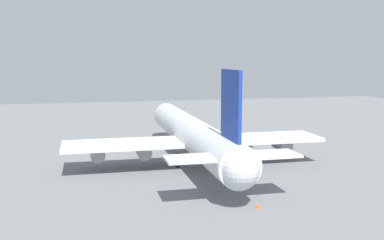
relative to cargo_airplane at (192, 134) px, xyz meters
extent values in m
plane|color=slate|center=(0.20, 0.00, -5.74)|extent=(248.81, 248.81, 0.00)
cylinder|color=silver|center=(0.20, 0.00, 0.10)|extent=(56.47, 6.27, 6.27)
sphere|color=silver|center=(28.43, 0.00, 0.10)|extent=(6.14, 6.14, 6.14)
sphere|color=silver|center=(-28.03, 0.00, 0.10)|extent=(5.33, 5.33, 5.33)
cube|color=#19389E|center=(-23.52, 0.00, 8.25)|extent=(7.91, 0.50, 10.03)
cube|color=silver|center=(-24.65, -5.00, 1.04)|extent=(5.08, 9.40, 0.36)
cube|color=silver|center=(-24.65, 5.00, 1.04)|extent=(5.08, 9.40, 0.36)
cube|color=silver|center=(-2.63, -13.23, -0.84)|extent=(9.60, 22.69, 0.70)
cube|color=silver|center=(-2.63, 13.23, -0.84)|extent=(9.60, 22.69, 0.70)
cylinder|color=gray|center=(-1.63, -9.82, -2.51)|extent=(5.02, 2.63, 2.63)
cylinder|color=gray|center=(-1.63, -18.22, -2.51)|extent=(5.02, 2.63, 2.63)
cylinder|color=gray|center=(-1.63, 9.82, -2.51)|extent=(5.02, 2.63, 2.63)
cylinder|color=gray|center=(-1.63, 18.22, -2.51)|extent=(5.02, 2.63, 2.63)
cylinder|color=black|center=(18.27, 0.00, -4.39)|extent=(0.70, 0.70, 2.70)
cylinder|color=black|center=(-2.63, -3.45, -4.39)|extent=(0.70, 0.70, 2.70)
cylinder|color=black|center=(-2.63, 3.45, -4.39)|extent=(0.70, 0.70, 2.70)
cube|color=#333338|center=(16.33, 15.82, -4.29)|extent=(2.54, 2.01, 1.89)
cube|color=white|center=(15.59, 14.16, -4.60)|extent=(3.04, 3.13, 1.27)
cylinder|color=black|center=(17.40, 15.25, -5.24)|extent=(0.66, 1.02, 1.00)
cylinder|color=black|center=(15.19, 16.23, -5.24)|extent=(0.66, 1.02, 1.00)
cylinder|color=black|center=(16.48, 13.19, -5.24)|extent=(0.66, 1.02, 1.00)
cylinder|color=black|center=(14.27, 14.18, -5.24)|extent=(0.66, 1.02, 1.00)
cone|color=orange|center=(28.19, -0.40, -5.35)|extent=(0.55, 0.55, 0.78)
cone|color=orange|center=(-27.79, -2.64, -5.35)|extent=(0.54, 0.54, 0.77)
camera|label=1|loc=(-83.69, 20.10, 15.11)|focal=41.91mm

